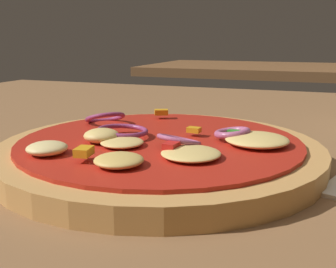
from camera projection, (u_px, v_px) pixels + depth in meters
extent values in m
cube|color=brown|center=(124.00, 178.00, 0.36)|extent=(1.13, 1.09, 0.03)
cylinder|color=tan|center=(160.00, 152.00, 0.35)|extent=(0.27, 0.27, 0.02)
cylinder|color=red|center=(160.00, 141.00, 0.34)|extent=(0.24, 0.24, 0.00)
ellipsoid|color=#EFCC72|center=(257.00, 139.00, 0.32)|extent=(0.05, 0.05, 0.01)
ellipsoid|color=#F4DB8E|center=(47.00, 148.00, 0.30)|extent=(0.03, 0.03, 0.01)
ellipsoid|color=#EFCC72|center=(102.00, 136.00, 0.33)|extent=(0.03, 0.03, 0.01)
ellipsoid|color=#EFCC72|center=(122.00, 142.00, 0.32)|extent=(0.03, 0.03, 0.01)
ellipsoid|color=#E5BC60|center=(119.00, 160.00, 0.27)|extent=(0.03, 0.03, 0.01)
ellipsoid|color=#EFCC72|center=(191.00, 153.00, 0.29)|extent=(0.04, 0.04, 0.01)
torus|color=#93386B|center=(124.00, 130.00, 0.35)|extent=(0.06, 0.06, 0.01)
torus|color=#B25984|center=(232.00, 133.00, 0.34)|extent=(0.04, 0.04, 0.01)
torus|color=#93386B|center=(105.00, 118.00, 0.40)|extent=(0.06, 0.06, 0.02)
torus|color=#B25984|center=(179.00, 140.00, 0.32)|extent=(0.05, 0.05, 0.01)
cube|color=orange|center=(157.00, 112.00, 0.43)|extent=(0.02, 0.01, 0.01)
cube|color=red|center=(171.00, 146.00, 0.30)|extent=(0.01, 0.01, 0.01)
cube|color=orange|center=(84.00, 151.00, 0.28)|extent=(0.01, 0.02, 0.01)
cube|color=#2D8C28|center=(234.00, 133.00, 0.34)|extent=(0.01, 0.01, 0.00)
cube|color=orange|center=(194.00, 130.00, 0.35)|extent=(0.01, 0.01, 0.00)
cube|color=silver|center=(8.00, 150.00, 0.37)|extent=(0.02, 0.02, 0.01)
cube|color=silver|center=(27.00, 156.00, 0.35)|extent=(0.04, 0.00, 0.00)
cube|color=silver|center=(31.00, 155.00, 0.36)|extent=(0.04, 0.00, 0.00)
cube|color=silver|center=(35.00, 153.00, 0.36)|extent=(0.04, 0.00, 0.00)
cube|color=silver|center=(40.00, 152.00, 0.37)|extent=(0.04, 0.00, 0.00)
cube|color=brown|center=(247.00, 69.00, 1.63)|extent=(0.76, 0.56, 0.03)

